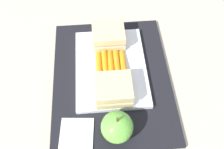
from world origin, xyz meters
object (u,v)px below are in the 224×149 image
object	(u,v)px
food_tray	(111,67)
carrot_sticks_bundle	(111,64)
paper_napkin	(77,134)
apple	(117,127)
sandwich_half_left	(108,36)
sandwich_half_right	(113,90)

from	to	relation	value
food_tray	carrot_sticks_bundle	size ratio (longest dim) A/B	2.93
paper_napkin	apple	bearing A→B (deg)	87.51
sandwich_half_left	sandwich_half_right	world-z (taller)	same
carrot_sticks_bundle	apple	distance (m)	0.16
sandwich_half_right	paper_napkin	bearing A→B (deg)	-45.88
food_tray	paper_napkin	bearing A→B (deg)	-27.85
food_tray	sandwich_half_left	distance (m)	0.08
sandwich_half_left	carrot_sticks_bundle	xyz separation A→B (m)	(0.08, 0.00, -0.02)
paper_napkin	carrot_sticks_bundle	bearing A→B (deg)	152.08
sandwich_half_left	apple	bearing A→B (deg)	0.06
apple	carrot_sticks_bundle	bearing A→B (deg)	179.98
carrot_sticks_bundle	apple	xyz separation A→B (m)	(0.16, -0.00, 0.01)
sandwich_half_right	carrot_sticks_bundle	size ratio (longest dim) A/B	1.02
apple	paper_napkin	distance (m)	0.09
sandwich_half_left	paper_napkin	distance (m)	0.25
sandwich_half_left	apple	world-z (taller)	apple
sandwich_half_right	apple	xyz separation A→B (m)	(0.09, 0.00, -0.00)
food_tray	apple	size ratio (longest dim) A/B	2.98
food_tray	sandwich_half_left	world-z (taller)	sandwich_half_left
food_tray	paper_napkin	xyz separation A→B (m)	(0.16, -0.08, -0.00)
sandwich_half_left	apple	xyz separation A→B (m)	(0.24, 0.00, -0.00)
sandwich_half_right	paper_napkin	world-z (taller)	sandwich_half_right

